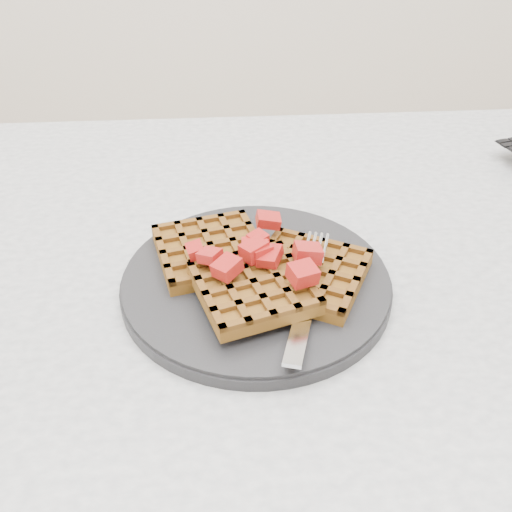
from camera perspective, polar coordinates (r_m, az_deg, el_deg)
The scene contains 5 objects.
table at distance 0.70m, azimuth 9.72°, elevation -7.96°, with size 1.20×0.80×0.75m.
plate at distance 0.57m, azimuth -0.00°, elevation -2.57°, with size 0.27×0.27×0.02m, color black.
waffles at distance 0.56m, azimuth 0.04°, elevation -1.28°, with size 0.23×0.20×0.03m.
strawberry_pile at distance 0.55m, azimuth 0.00°, elevation 1.18°, with size 0.15×0.15×0.02m, color #8B0102, non-canonical shape.
fork at distance 0.54m, azimuth 5.22°, elevation -3.78°, with size 0.02×0.18×0.02m, color silver, non-canonical shape.
Camera 1 is at (-0.15, -0.48, 1.12)m, focal length 40.00 mm.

